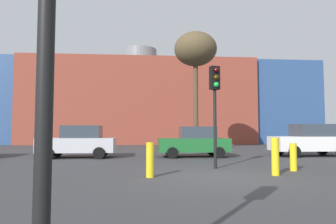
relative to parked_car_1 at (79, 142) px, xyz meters
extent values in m
plane|color=#38383A|center=(5.84, -7.15, -0.85)|extent=(200.00, 200.00, 0.00)
cube|color=brown|center=(2.96, 19.91, 3.80)|extent=(25.13, 10.70, 9.30)
cube|color=#2D4C7F|center=(19.40, 19.91, 3.78)|extent=(7.75, 9.63, 9.26)
cylinder|color=slate|center=(2.96, 19.91, 9.45)|extent=(4.00, 4.00, 2.00)
cube|color=silver|center=(-0.06, 0.00, -0.17)|extent=(3.94, 1.69, 0.75)
cube|color=#333D47|center=(0.17, 0.00, 0.53)|extent=(1.97, 1.50, 0.66)
cylinder|color=black|center=(-1.33, -0.86, -0.55)|extent=(0.60, 0.21, 0.60)
cylinder|color=black|center=(-1.33, 0.86, -0.55)|extent=(0.60, 0.21, 0.60)
cylinder|color=black|center=(1.20, -0.86, -0.55)|extent=(0.60, 0.21, 0.60)
cylinder|color=black|center=(1.20, 0.86, -0.55)|extent=(0.60, 0.21, 0.60)
cube|color=#1E662D|center=(6.17, 0.00, -0.19)|extent=(3.82, 1.64, 0.73)
cube|color=#333D47|center=(6.40, 0.00, 0.49)|extent=(1.91, 1.46, 0.64)
cylinder|color=black|center=(4.94, -0.84, -0.56)|extent=(0.58, 0.20, 0.58)
cylinder|color=black|center=(4.94, 0.84, -0.56)|extent=(0.58, 0.20, 0.58)
cylinder|color=black|center=(7.40, -0.84, -0.56)|extent=(0.58, 0.20, 0.58)
cylinder|color=black|center=(7.40, 0.84, -0.56)|extent=(0.58, 0.20, 0.58)
cube|color=white|center=(12.78, 0.00, -0.14)|extent=(4.16, 1.78, 0.79)
cube|color=#333D47|center=(13.03, 0.00, 0.61)|extent=(2.08, 1.59, 0.69)
cylinder|color=black|center=(11.44, -0.91, -0.53)|extent=(0.63, 0.22, 0.63)
cylinder|color=black|center=(11.44, 0.91, -0.53)|extent=(0.63, 0.22, 0.63)
cylinder|color=black|center=(14.12, 0.91, -0.53)|extent=(0.63, 0.22, 0.63)
cylinder|color=black|center=(2.77, -14.27, 0.62)|extent=(0.12, 0.12, 2.95)
cylinder|color=black|center=(6.17, -5.11, 0.65)|extent=(0.12, 0.12, 3.01)
cube|color=black|center=(6.17, -5.11, 2.61)|extent=(0.40, 0.31, 0.90)
sphere|color=#3C0605|center=(6.20, -5.24, 2.89)|extent=(0.20, 0.20, 0.20)
sphere|color=#3C2905|center=(6.20, -5.24, 2.61)|extent=(0.20, 0.20, 0.20)
sphere|color=green|center=(6.20, -5.24, 2.33)|extent=(0.20, 0.20, 0.20)
cylinder|color=brown|center=(7.20, 5.05, 2.43)|extent=(0.35, 0.35, 6.56)
ellipsoid|color=brown|center=(7.20, 5.05, 6.56)|extent=(3.11, 3.11, 2.49)
cylinder|color=yellow|center=(7.67, -7.02, -0.25)|extent=(0.24, 0.24, 1.20)
cylinder|color=yellow|center=(8.78, -6.00, -0.36)|extent=(0.24, 0.24, 0.98)
cylinder|color=yellow|center=(3.66, -7.10, -0.32)|extent=(0.24, 0.24, 1.06)
camera|label=1|loc=(3.47, -16.43, 0.57)|focal=32.25mm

